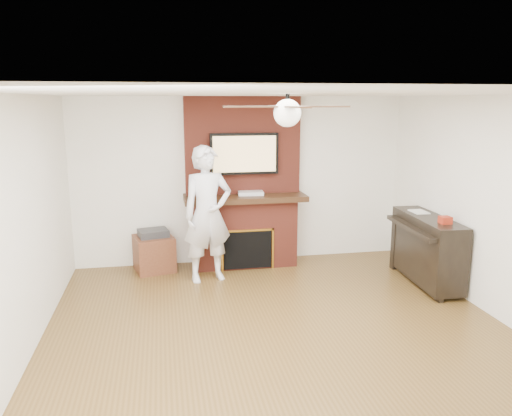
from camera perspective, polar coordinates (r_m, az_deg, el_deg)
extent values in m
cube|color=#523818|center=(5.41, 3.26, -15.67)|extent=(5.36, 5.86, 0.18)
cube|color=white|center=(4.79, 3.65, 14.01)|extent=(5.36, 5.86, 0.18)
cube|color=white|center=(7.66, -1.75, 3.27)|extent=(5.36, 0.18, 2.50)
cube|color=white|center=(2.45, 20.63, -17.53)|extent=(5.36, 0.18, 2.50)
cube|color=white|center=(4.99, -26.83, -2.91)|extent=(0.18, 5.86, 2.50)
cube|color=maroon|center=(7.49, -1.30, -2.81)|extent=(1.50, 0.50, 1.00)
cube|color=black|center=(7.34, -1.28, 1.21)|extent=(1.78, 0.64, 0.08)
cube|color=maroon|center=(7.41, -1.54, 7.18)|extent=(1.70, 0.20, 1.42)
cube|color=black|center=(7.30, -0.96, -4.79)|extent=(0.70, 0.06, 0.55)
cube|color=#BF8C2D|center=(7.21, -0.96, -2.61)|extent=(0.78, 0.02, 0.03)
cube|color=#BF8C2D|center=(7.24, -3.89, -4.96)|extent=(0.03, 0.02, 0.61)
cube|color=#BF8C2D|center=(7.36, 1.93, -4.65)|extent=(0.03, 0.02, 0.61)
cube|color=black|center=(7.28, -1.35, 6.22)|extent=(1.00, 0.07, 0.60)
cube|color=tan|center=(7.24, -1.30, 6.18)|extent=(0.92, 0.01, 0.52)
cylinder|color=black|center=(4.78, 3.62, 12.09)|extent=(0.04, 0.04, 0.14)
sphere|color=white|center=(4.79, 3.61, 10.77)|extent=(0.26, 0.26, 0.26)
cube|color=black|center=(4.88, 7.45, 11.43)|extent=(0.55, 0.11, 0.01)
cube|color=black|center=(5.11, 2.68, 11.54)|extent=(0.11, 0.55, 0.01)
cube|color=black|center=(4.71, -0.35, 11.51)|extent=(0.55, 0.11, 0.01)
cube|color=black|center=(4.47, 4.68, 11.43)|extent=(0.11, 0.55, 0.01)
imported|color=silver|center=(6.78, -5.56, -0.72)|extent=(0.77, 0.60, 1.86)
cube|color=#552918|center=(7.44, -11.57, -5.10)|extent=(0.64, 0.64, 0.51)
cube|color=#2C2C2E|center=(7.36, -11.67, -2.82)|extent=(0.47, 0.41, 0.10)
cube|color=black|center=(7.11, 18.94, -4.37)|extent=(0.49, 1.44, 0.87)
cube|color=black|center=(6.55, 20.42, -6.88)|extent=(0.07, 0.11, 0.76)
cube|color=black|center=(7.61, 15.55, -3.94)|extent=(0.07, 0.11, 0.76)
cube|color=black|center=(6.92, 17.37, -2.18)|extent=(0.22, 1.31, 0.05)
cube|color=silver|center=(7.24, 18.12, -0.41)|extent=(0.20, 0.27, 0.01)
cube|color=#9C2613|center=(6.68, 20.82, -1.29)|extent=(0.13, 0.13, 0.09)
cube|color=silver|center=(7.32, -0.62, 1.71)|extent=(0.38, 0.24, 0.05)
cylinder|color=red|center=(7.48, -2.24, -6.39)|extent=(0.07, 0.07, 0.11)
cylinder|color=#4F8D38|center=(7.48, -1.87, -6.48)|extent=(0.06, 0.06, 0.09)
cylinder|color=#C0BE98|center=(7.44, -0.32, -6.50)|extent=(0.09, 0.09, 0.11)
cylinder|color=teal|center=(7.46, 0.21, -6.59)|extent=(0.06, 0.06, 0.07)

